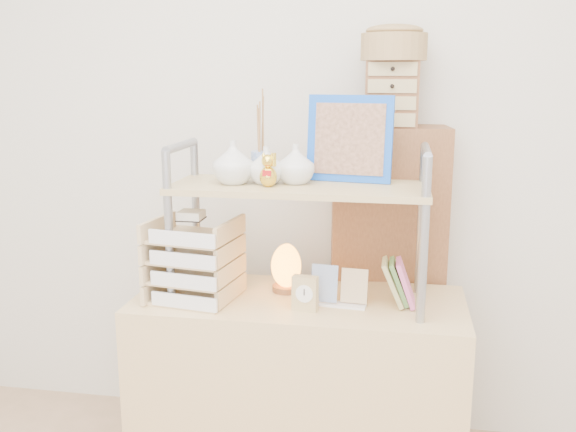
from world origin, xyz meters
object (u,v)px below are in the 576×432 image
object	(u,v)px
salt_lamp	(286,267)
cabinet	(385,290)
desk	(298,393)
letter_tray	(193,265)

from	to	relation	value
salt_lamp	cabinet	bearing A→B (deg)	38.73
desk	letter_tray	world-z (taller)	letter_tray
cabinet	letter_tray	bearing A→B (deg)	-153.80
salt_lamp	desk	bearing A→B (deg)	-51.54
letter_tray	salt_lamp	world-z (taller)	letter_tray
desk	letter_tray	distance (m)	0.63
desk	letter_tray	size ratio (longest dim) A/B	3.63
desk	salt_lamp	xyz separation A→B (m)	(-0.06, 0.08, 0.47)
letter_tray	desk	bearing A→B (deg)	11.35
cabinet	letter_tray	distance (m)	0.84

